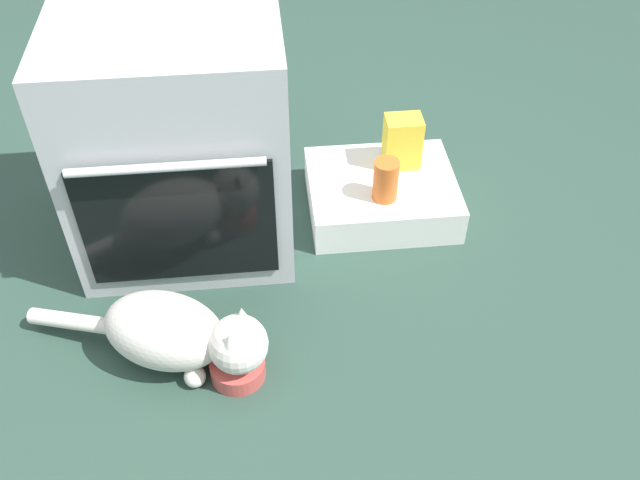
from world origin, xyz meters
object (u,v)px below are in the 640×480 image
Objects in this scene: cat at (178,334)px; sauce_jar at (386,180)px; snack_bag at (402,142)px; food_bowl at (238,367)px; oven at (179,140)px; pantry_cabinet at (381,194)px.

cat is 0.81m from sauce_jar.
food_bowl is at bearing -128.47° from snack_bag.
oven is 0.58m from cat.
oven is 1.52× the size of pantry_cabinet.
oven reaches higher than food_bowl.
snack_bag reaches higher than pantry_cabinet.
sauce_jar is at bearing -116.18° from snack_bag.
pantry_cabinet is (0.63, 0.05, -0.31)m from oven.
sauce_jar reaches higher than cat.
sauce_jar is (0.49, 0.55, 0.16)m from food_bowl.
snack_bag is 0.19m from sauce_jar.
snack_bag is at bearing 51.53° from food_bowl.
cat is at bearing -142.50° from sauce_jar.
food_bowl is 0.75m from sauce_jar.
pantry_cabinet is 0.16m from sauce_jar.
food_bowl is 0.18m from cat.
cat is at bearing -137.56° from snack_bag.
food_bowl is at bearing -131.62° from sauce_jar.
oven is 0.74m from snack_bag.
pantry_cabinet is 2.69× the size of snack_bag.
oven is at bearing 176.58° from sauce_jar.
oven is at bearing -175.21° from pantry_cabinet.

